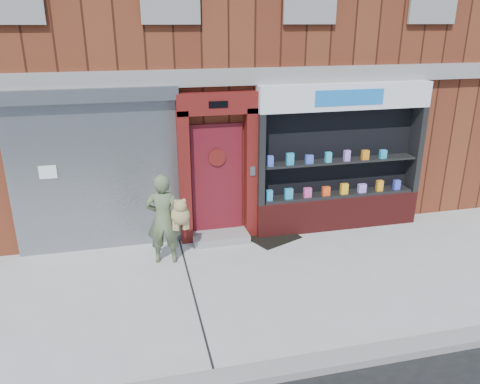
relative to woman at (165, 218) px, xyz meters
name	(u,v)px	position (x,y,z in m)	size (l,w,h in m)	color
ground	(284,279)	(1.85, -1.10, -0.84)	(80.00, 80.00, 0.00)	#9E9E99
curb	(338,361)	(1.85, -3.25, -0.78)	(60.00, 0.30, 0.12)	gray
building	(215,25)	(1.85, 4.90, 3.16)	(12.00, 8.16, 8.00)	#5C2515
shutter_bay	(94,162)	(-1.15, 0.83, 0.87)	(3.10, 0.30, 3.04)	gray
red_door_bay	(218,168)	(1.10, 0.76, 0.61)	(1.52, 0.58, 2.90)	#5D1210
pharmacy_bay	(339,164)	(3.60, 0.72, 0.53)	(3.50, 0.41, 3.00)	#5B1715
woman	(165,218)	(0.00, 0.00, 0.00)	(0.79, 0.53, 1.66)	#576643
doormat	(275,238)	(2.18, 0.45, -0.83)	(0.92, 0.65, 0.02)	black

